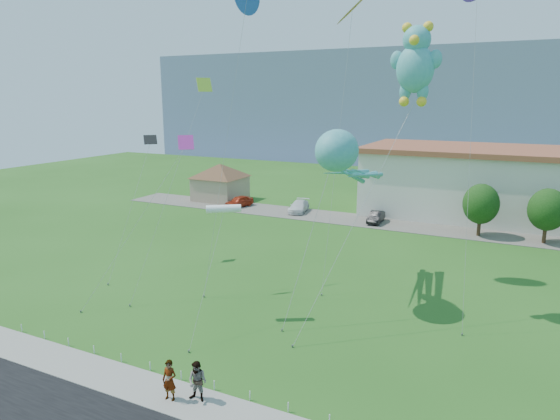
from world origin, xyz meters
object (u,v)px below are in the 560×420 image
Objects in this scene: pavilion at (220,178)px; parked_car_red at (239,201)px; parked_car_black at (376,217)px; pedestrian_left at (169,380)px; parked_car_white at (299,206)px; pedestrian_right at (198,381)px; teddy_bear_kite at (416,62)px; octopus_kite at (344,161)px.

pavilion is 2.21× the size of parked_car_red.
parked_car_black is (23.01, -3.27, -2.33)m from pavilion.
pedestrian_left is 42.51m from parked_car_red.
pavilion is 13.28m from parked_car_white.
pavilion is at bearing 163.28° from parked_car_red.
parked_car_black is (-1.88, 37.22, -0.38)m from pedestrian_right.
parked_car_black is (-0.65, 37.72, -0.39)m from pedestrian_left.
pedestrian_right reaches higher than parked_car_white.
parked_car_red is 18.27m from parked_car_black.
pavilion is 0.50× the size of teddy_bear_kite.
pedestrian_left is 37.73m from parked_car_black.
parked_car_red is (4.74, -2.92, -2.25)m from pavilion.
pedestrian_left is 0.42× the size of parked_car_white.
pedestrian_left is (23.66, -40.99, -1.93)m from pavilion.
octopus_kite is at bearing 73.43° from pedestrian_left.
parked_car_white is (12.90, -2.16, -2.28)m from pavilion.
pavilion reaches higher than parked_car_black.
teddy_bear_kite reaches higher than pavilion.
pavilion is 6.01m from parked_car_red.
pavilion is 2.37× the size of parked_car_black.
octopus_kite reaches higher than pedestrian_left.
parked_car_red is at bearing 134.36° from octopus_kite.
parked_car_black is 0.21× the size of teddy_bear_kite.
parked_car_white is at bearing -9.50° from pavilion.
parked_car_red reaches higher than parked_car_white.
octopus_kite is (3.51, -21.92, 9.04)m from parked_car_black.
pedestrian_left is 23.18m from teddy_bear_kite.
parked_car_black is at bearing 88.25° from pedestrian_right.
octopus_kite is (26.51, -25.19, 6.71)m from pavilion.
pedestrian_left is 1.33m from pedestrian_right.
pavilion is 1.96× the size of parked_car_white.
parked_car_white is at bearing 171.11° from parked_car_black.
pedestrian_left is 40.29m from parked_car_white.
parked_car_white is at bearing 120.58° from octopus_kite.
octopus_kite is at bearing -30.69° from parked_car_red.
parked_car_red is 37.41m from teddy_bear_kite.
octopus_kite reaches higher than parked_car_red.
parked_car_white is at bearing 128.35° from teddy_bear_kite.
pedestrian_right is 40.16m from parked_car_white.
pavilion is 4.69× the size of pedestrian_right.
parked_car_white is (8.16, 0.76, -0.03)m from parked_car_red.
teddy_bear_kite is (17.97, -22.71, 15.36)m from parked_car_white.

